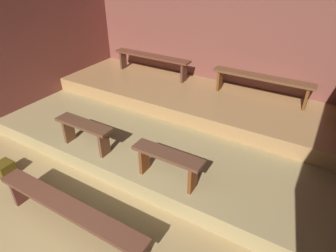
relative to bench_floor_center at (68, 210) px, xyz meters
name	(u,v)px	position (x,y,z in m)	size (l,w,h in m)	color
ground	(148,157)	(-0.08, 1.81, -0.43)	(6.71, 5.89, 0.08)	#A48654
wall_back	(212,44)	(-0.08, 4.39, 0.96)	(6.71, 0.06, 2.69)	brown
wall_left	(20,54)	(-3.07, 1.81, 0.96)	(0.06, 5.89, 2.69)	brown
platform_lower	(171,128)	(-0.08, 2.63, -0.25)	(5.91, 3.47, 0.28)	tan
platform_middle	(192,98)	(-0.08, 3.48, 0.03)	(5.91, 1.76, 0.28)	#A67C4B
bench_floor_center	(68,210)	(0.00, 0.00, 0.00)	(2.26, 0.26, 0.47)	brown
bench_lower_left	(84,129)	(-0.86, 1.18, 0.24)	(1.02, 0.26, 0.47)	brown
bench_lower_right	(168,160)	(0.69, 1.18, 0.24)	(1.02, 0.26, 0.47)	brown
bench_middle_left	(152,59)	(-1.36, 3.89, 0.55)	(1.93, 0.26, 0.47)	brown
bench_middle_right	(262,80)	(1.19, 3.89, 0.55)	(1.93, 0.26, 0.47)	brown
wooden_crate_floor	(5,169)	(-1.73, 0.23, -0.27)	(0.25, 0.25, 0.25)	#4F3C0F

